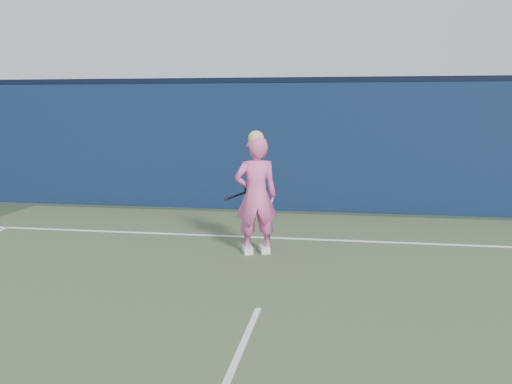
# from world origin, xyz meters

# --- Properties ---
(ground) EXTENTS (80.00, 80.00, 0.00)m
(ground) POSITION_xyz_m (0.00, 0.00, 0.00)
(ground) COLOR #2E3D25
(ground) RESTS_ON ground
(backstop_wall) EXTENTS (24.00, 0.40, 2.50)m
(backstop_wall) POSITION_xyz_m (0.00, 6.50, 1.25)
(backstop_wall) COLOR #0E1E3E
(backstop_wall) RESTS_ON ground
(wall_cap) EXTENTS (24.00, 0.42, 0.10)m
(wall_cap) POSITION_xyz_m (0.00, 6.50, 2.55)
(wall_cap) COLOR black
(wall_cap) RESTS_ON backstop_wall
(player) EXTENTS (0.69, 0.56, 1.72)m
(player) POSITION_xyz_m (-0.37, 3.13, 0.83)
(player) COLOR pink
(player) RESTS_ON ground
(racket) EXTENTS (0.53, 0.34, 0.32)m
(racket) POSITION_xyz_m (-0.51, 3.58, 0.81)
(racket) COLOR black
(racket) RESTS_ON ground
(court_lines) EXTENTS (11.00, 12.04, 0.01)m
(court_lines) POSITION_xyz_m (0.00, -0.33, 0.01)
(court_lines) COLOR white
(court_lines) RESTS_ON court_surface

